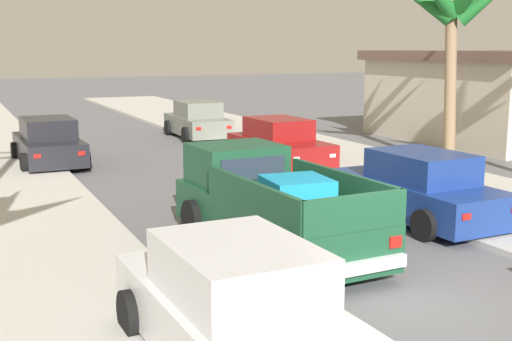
{
  "coord_description": "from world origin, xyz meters",
  "views": [
    {
      "loc": [
        -6.0,
        -7.53,
        3.73
      ],
      "look_at": [
        -0.28,
        4.9,
        1.2
      ],
      "focal_mm": 46.68,
      "sensor_mm": 36.0,
      "label": 1
    }
  ],
  "objects": [
    {
      "name": "curb_right",
      "position": [
        4.33,
        12.0,
        0.05
      ],
      "size": [
        0.16,
        60.0,
        0.1
      ],
      "primitive_type": "cube",
      "color": "silver",
      "rests_on": "ground"
    },
    {
      "name": "car_right_near",
      "position": [
        -3.23,
        14.45,
        0.71
      ],
      "size": [
        2.08,
        4.28,
        1.54
      ],
      "color": "black",
      "rests_on": "ground"
    },
    {
      "name": "car_right_far",
      "position": [
        3.42,
        11.19,
        0.71
      ],
      "size": [
        2.14,
        4.31,
        1.54
      ],
      "color": "maroon",
      "rests_on": "ground"
    },
    {
      "name": "roadside_house",
      "position": [
        14.89,
        13.19,
        1.83
      ],
      "size": [
        8.69,
        9.02,
        3.62
      ],
      "color": "beige",
      "rests_on": "ground"
    },
    {
      "name": "ground_plane",
      "position": [
        0.0,
        0.0,
        0.0
      ],
      "size": [
        160.0,
        160.0,
        0.0
      ],
      "primitive_type": "plane",
      "color": "slate"
    },
    {
      "name": "car_left_far",
      "position": [
        3.39,
        18.77,
        0.71
      ],
      "size": [
        2.13,
        4.3,
        1.54
      ],
      "color": "slate",
      "rests_on": "ground"
    },
    {
      "name": "car_right_mid",
      "position": [
        3.11,
        3.82,
        0.71
      ],
      "size": [
        2.14,
        4.31,
        1.54
      ],
      "color": "navy",
      "rests_on": "ground"
    },
    {
      "name": "palm_tree_left_fore",
      "position": [
        8.48,
        9.23,
        4.93
      ],
      "size": [
        4.06,
        3.52,
        5.96
      ],
      "color": "#846B4C",
      "rests_on": "ground"
    },
    {
      "name": "sidewalk_right",
      "position": [
        5.56,
        12.0,
        0.06
      ],
      "size": [
        5.25,
        60.0,
        0.12
      ],
      "primitive_type": "cube",
      "color": "beige",
      "rests_on": "ground"
    },
    {
      "name": "car_left_near",
      "position": [
        -3.14,
        -0.73,
        0.71
      ],
      "size": [
        2.11,
        4.3,
        1.54
      ],
      "color": "silver",
      "rests_on": "ground"
    },
    {
      "name": "pickup_truck",
      "position": [
        -0.71,
        3.38,
        0.8
      ],
      "size": [
        2.4,
        5.3,
        1.8
      ],
      "color": "#19472D",
      "rests_on": "ground"
    },
    {
      "name": "curb_left",
      "position": [
        -4.33,
        12.0,
        0.05
      ],
      "size": [
        0.16,
        60.0,
        0.1
      ],
      "primitive_type": "cube",
      "color": "silver",
      "rests_on": "ground"
    }
  ]
}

